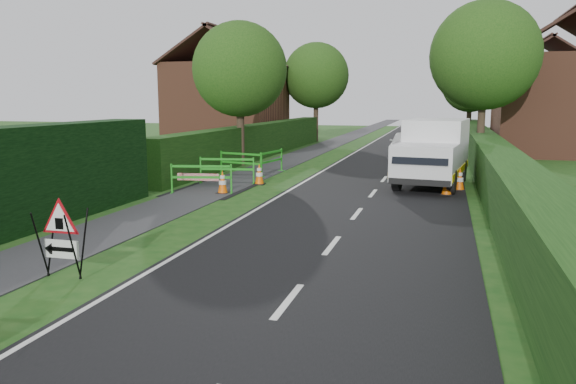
{
  "coord_description": "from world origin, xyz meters",
  "views": [
    {
      "loc": [
        4.75,
        -7.04,
        3.13
      ],
      "look_at": [
        1.51,
        4.53,
        1.13
      ],
      "focal_mm": 35.0,
      "sensor_mm": 36.0,
      "label": 1
    }
  ],
  "objects": [
    {
      "name": "tree_fe",
      "position": [
        6.4,
        38.0,
        4.22
      ],
      "size": [
        4.2,
        4.2,
        6.33
      ],
      "color": "#2D2116",
      "rests_on": "ground"
    },
    {
      "name": "traffic_cone_1",
      "position": [
        5.3,
        13.06,
        0.39
      ],
      "size": [
        0.38,
        0.38,
        0.79
      ],
      "color": "black",
      "rests_on": "ground"
    },
    {
      "name": "house_east_a",
      "position": [
        11.0,
        28.0,
        2.9
      ],
      "size": [
        7.5,
        7.4,
        7.88
      ],
      "color": "brown",
      "rests_on": "ground"
    },
    {
      "name": "ped_barrier_0",
      "position": [
        -3.03,
        10.02,
        0.63
      ],
      "size": [
        2.08,
        0.82,
        1.0
      ],
      "rotation": [
        0.0,
        0.0,
        0.23
      ],
      "color": "#1C8C19",
      "rests_on": "ground"
    },
    {
      "name": "ped_barrier_3",
      "position": [
        -2.27,
        15.43,
        0.63
      ],
      "size": [
        0.66,
        2.09,
        1.0
      ],
      "rotation": [
        0.0,
        0.0,
        1.42
      ],
      "color": "#1C8C19",
      "rests_on": "ground"
    },
    {
      "name": "tree_nw",
      "position": [
        -4.6,
        18.0,
        4.48
      ],
      "size": [
        4.4,
        4.4,
        6.7
      ],
      "color": "#2D2116",
      "rests_on": "ground"
    },
    {
      "name": "tree_fw",
      "position": [
        -4.6,
        34.0,
        4.83
      ],
      "size": [
        4.8,
        4.8,
        7.24
      ],
      "color": "#2D2116",
      "rests_on": "ground"
    },
    {
      "name": "ground",
      "position": [
        0.0,
        0.0,
        0.0
      ],
      "size": [
        120.0,
        120.0,
        0.0
      ],
      "primitive_type": "plane",
      "color": "#184714",
      "rests_on": "ground"
    },
    {
      "name": "works_van",
      "position": [
        4.35,
        14.02,
        1.26
      ],
      "size": [
        2.68,
        5.44,
        2.38
      ],
      "rotation": [
        0.0,
        0.0,
        -0.13
      ],
      "color": "silver",
      "rests_on": "ground"
    },
    {
      "name": "house_west",
      "position": [
        -10.0,
        30.0,
        2.9
      ],
      "size": [
        7.5,
        7.4,
        7.88
      ],
      "color": "brown",
      "rests_on": "ground"
    },
    {
      "name": "house_east_b",
      "position": [
        12.0,
        42.0,
        2.9
      ],
      "size": [
        7.5,
        7.4,
        7.88
      ],
      "color": "brown",
      "rests_on": "ground"
    },
    {
      "name": "triangle_sign",
      "position": [
        -1.65,
        1.03,
        0.84
      ],
      "size": [
        0.84,
        0.84,
        1.21
      ],
      "rotation": [
        0.0,
        0.0,
        0.01
      ],
      "color": "black",
      "rests_on": "ground"
    },
    {
      "name": "hedge_west_far",
      "position": [
        -5.0,
        22.0,
        0.0
      ],
      "size": [
        1.0,
        24.0,
        1.8
      ],
      "primitive_type": "cube",
      "color": "#14380F",
      "rests_on": "ground"
    },
    {
      "name": "redwhite_plank",
      "position": [
        -3.49,
        10.73,
        0.0
      ],
      "size": [
        1.5,
        0.21,
        0.25
      ],
      "primitive_type": "cube",
      "rotation": [
        0.0,
        0.0,
        0.11
      ],
      "color": "red",
      "rests_on": "ground"
    },
    {
      "name": "footpath",
      "position": [
        -3.0,
        35.0,
        0.01
      ],
      "size": [
        2.0,
        90.0,
        0.02
      ],
      "primitive_type": "cube",
      "color": "#2D2D30",
      "rests_on": "ground"
    },
    {
      "name": "tree_ne",
      "position": [
        6.4,
        22.0,
        5.17
      ],
      "size": [
        5.2,
        5.2,
        7.79
      ],
      "color": "#2D2116",
      "rests_on": "ground"
    },
    {
      "name": "traffic_cone_2",
      "position": [
        5.11,
        15.42,
        0.39
      ],
      "size": [
        0.38,
        0.38,
        0.79
      ],
      "color": "black",
      "rests_on": "ground"
    },
    {
      "name": "road_surface",
      "position": [
        2.5,
        35.0,
        0.0
      ],
      "size": [
        6.0,
        90.0,
        0.02
      ],
      "primitive_type": "cube",
      "color": "black",
      "rests_on": "ground"
    },
    {
      "name": "ped_barrier_1",
      "position": [
        -3.03,
        12.31,
        0.63
      ],
      "size": [
        2.09,
        0.71,
        1.0
      ],
      "rotation": [
        0.0,
        0.0,
        0.18
      ],
      "color": "#1C8C19",
      "rests_on": "ground"
    },
    {
      "name": "hatchback_car",
      "position": [
        2.56,
        25.03,
        0.68
      ],
      "size": [
        1.67,
        4.0,
        1.35
      ],
      "primitive_type": "imported",
      "rotation": [
        0.0,
        0.0,
        0.02
      ],
      "color": "silver",
      "rests_on": "ground"
    },
    {
      "name": "traffic_cone_0",
      "position": [
        4.87,
        11.91,
        0.39
      ],
      "size": [
        0.38,
        0.38,
        0.79
      ],
      "color": "black",
      "rests_on": "ground"
    },
    {
      "name": "ped_barrier_2",
      "position": [
        -3.26,
        14.41,
        0.63
      ],
      "size": [
        2.08,
        0.87,
        1.0
      ],
      "rotation": [
        0.0,
        0.0,
        -0.26
      ],
      "color": "#1C8C19",
      "rests_on": "ground"
    },
    {
      "name": "traffic_cone_3",
      "position": [
        -2.35,
        10.2,
        0.39
      ],
      "size": [
        0.38,
        0.38,
        0.79
      ],
      "color": "black",
      "rests_on": "ground"
    },
    {
      "name": "hedge_east",
      "position": [
        6.5,
        16.0,
        0.0
      ],
      "size": [
        1.2,
        50.0,
        1.5
      ],
      "primitive_type": "cube",
      "color": "#14380F",
      "rests_on": "ground"
    },
    {
      "name": "traffic_cone_4",
      "position": [
        -1.82,
        12.46,
        0.39
      ],
      "size": [
        0.38,
        0.38,
        0.79
      ],
      "color": "black",
      "rests_on": "ground"
    }
  ]
}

